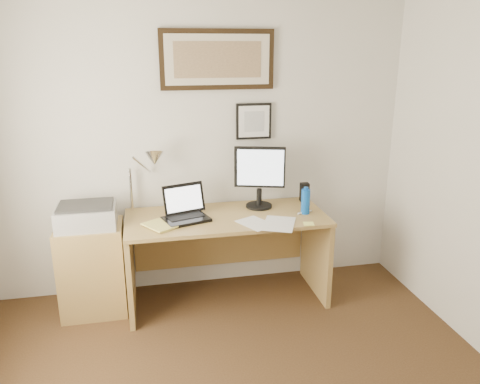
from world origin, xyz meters
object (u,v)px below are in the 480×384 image
object	(u,v)px
side_cabinet	(93,269)
laptop	(185,212)
book	(150,229)
lcd_monitor	(260,174)
printer	(87,216)
desk	(225,239)
water_bottle	(306,202)

from	to	relation	value
side_cabinet	laptop	xyz separation A→B (m)	(0.74, -0.04, 0.44)
side_cabinet	book	distance (m)	0.65
lcd_monitor	printer	world-z (taller)	lcd_monitor
printer	desk	bearing A→B (deg)	2.17
laptop	lcd_monitor	distance (m)	0.69
laptop	printer	world-z (taller)	laptop
desk	printer	distance (m)	1.12
desk	lcd_monitor	bearing A→B (deg)	12.17
desk	lcd_monitor	size ratio (longest dim) A/B	3.08
side_cabinet	water_bottle	size ratio (longest dim) A/B	3.59
book	laptop	distance (m)	0.34
side_cabinet	desk	xyz separation A→B (m)	(1.07, 0.04, 0.15)
laptop	side_cabinet	bearing A→B (deg)	176.67
desk	laptop	bearing A→B (deg)	-166.51
book	printer	size ratio (longest dim) A/B	0.56
laptop	lcd_monitor	bearing A→B (deg)	12.85
book	laptop	bearing A→B (deg)	33.79
lcd_monitor	printer	xyz separation A→B (m)	(-1.38, -0.11, -0.22)
water_bottle	lcd_monitor	world-z (taller)	lcd_monitor
water_bottle	laptop	xyz separation A→B (m)	(-0.97, 0.08, -0.04)
lcd_monitor	printer	bearing A→B (deg)	-175.56
desk	laptop	size ratio (longest dim) A/B	4.04
printer	water_bottle	bearing A→B (deg)	-3.85
book	laptop	world-z (taller)	laptop
lcd_monitor	side_cabinet	bearing A→B (deg)	-175.77
side_cabinet	desk	size ratio (longest dim) A/B	0.46
book	lcd_monitor	bearing A→B (deg)	19.96
side_cabinet	lcd_monitor	xyz separation A→B (m)	(1.38, 0.10, 0.68)
water_bottle	laptop	bearing A→B (deg)	175.41
laptop	book	bearing A→B (deg)	-146.21
water_bottle	book	distance (m)	1.25
water_bottle	lcd_monitor	bearing A→B (deg)	145.90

